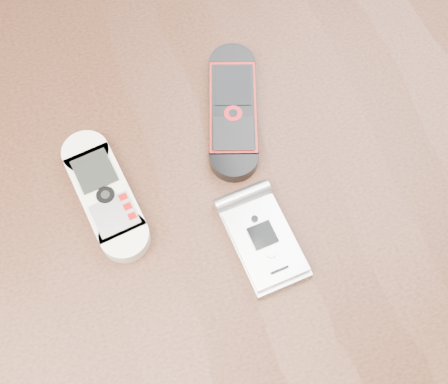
{
  "coord_description": "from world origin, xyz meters",
  "views": [
    {
      "loc": [
        -0.07,
        -0.23,
        1.27
      ],
      "look_at": [
        0.01,
        0.0,
        0.76
      ],
      "focal_mm": 50.0,
      "sensor_mm": 36.0,
      "label": 1
    }
  ],
  "objects_px": {
    "nokia_white": "(105,194)",
    "table": "(220,238)",
    "nokia_black_red": "(233,109)",
    "motorola_razr": "(264,240)"
  },
  "relations": [
    {
      "from": "nokia_white",
      "to": "table",
      "type": "bearing_deg",
      "value": -27.02
    },
    {
      "from": "table",
      "to": "nokia_black_red",
      "type": "bearing_deg",
      "value": 63.51
    },
    {
      "from": "nokia_white",
      "to": "motorola_razr",
      "type": "bearing_deg",
      "value": -44.12
    },
    {
      "from": "table",
      "to": "motorola_razr",
      "type": "height_order",
      "value": "motorola_razr"
    },
    {
      "from": "table",
      "to": "nokia_black_red",
      "type": "relative_size",
      "value": 7.91
    },
    {
      "from": "nokia_white",
      "to": "nokia_black_red",
      "type": "relative_size",
      "value": 0.91
    },
    {
      "from": "table",
      "to": "motorola_razr",
      "type": "distance_m",
      "value": 0.13
    },
    {
      "from": "table",
      "to": "motorola_razr",
      "type": "xyz_separation_m",
      "value": [
        0.02,
        -0.05,
        0.11
      ]
    },
    {
      "from": "table",
      "to": "nokia_black_red",
      "type": "height_order",
      "value": "nokia_black_red"
    },
    {
      "from": "table",
      "to": "nokia_white",
      "type": "bearing_deg",
      "value": 161.53
    }
  ]
}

